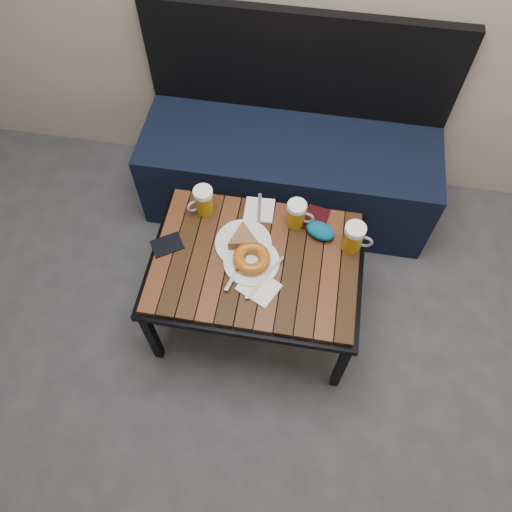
% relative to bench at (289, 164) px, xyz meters
% --- Properties ---
extents(room_shell, '(4.00, 4.00, 4.00)m').
position_rel_bench_xyz_m(room_shell, '(-0.03, -1.26, 1.48)').
color(room_shell, gray).
rests_on(room_shell, ground).
extents(bench, '(1.40, 0.50, 0.95)m').
position_rel_bench_xyz_m(bench, '(0.00, 0.00, 0.00)').
color(bench, black).
rests_on(bench, ground).
extents(cafe_table, '(0.84, 0.62, 0.47)m').
position_rel_bench_xyz_m(cafe_table, '(-0.05, -0.68, 0.16)').
color(cafe_table, black).
rests_on(cafe_table, ground).
extents(beer_mug_left, '(0.12, 0.10, 0.13)m').
position_rel_bench_xyz_m(beer_mug_left, '(-0.30, -0.48, 0.26)').
color(beer_mug_left, '#9C6D0C').
rests_on(beer_mug_left, cafe_table).
extents(beer_mug_centre, '(0.11, 0.08, 0.12)m').
position_rel_bench_xyz_m(beer_mug_centre, '(0.08, -0.49, 0.26)').
color(beer_mug_centre, '#9C6D0C').
rests_on(beer_mug_centre, cafe_table).
extents(beer_mug_right, '(0.12, 0.09, 0.13)m').
position_rel_bench_xyz_m(beer_mug_right, '(0.31, -0.56, 0.27)').
color(beer_mug_right, '#9C6D0C').
rests_on(beer_mug_right, cafe_table).
extents(plate_pie, '(0.22, 0.22, 0.06)m').
position_rel_bench_xyz_m(plate_pie, '(-0.11, -0.62, 0.22)').
color(plate_pie, white).
rests_on(plate_pie, cafe_table).
extents(plate_bagel, '(0.23, 0.27, 0.06)m').
position_rel_bench_xyz_m(plate_bagel, '(-0.07, -0.70, 0.22)').
color(plate_bagel, white).
rests_on(plate_bagel, cafe_table).
extents(napkin_left, '(0.12, 0.16, 0.01)m').
position_rel_bench_xyz_m(napkin_left, '(-0.08, -0.45, 0.20)').
color(napkin_left, white).
rests_on(napkin_left, cafe_table).
extents(napkin_right, '(0.18, 0.17, 0.01)m').
position_rel_bench_xyz_m(napkin_right, '(-0.02, -0.80, 0.20)').
color(napkin_right, white).
rests_on(napkin_right, cafe_table).
extents(passport_navy, '(0.15, 0.14, 0.01)m').
position_rel_bench_xyz_m(passport_navy, '(-0.41, -0.68, 0.20)').
color(passport_navy, black).
rests_on(passport_navy, cafe_table).
extents(passport_burgundy, '(0.11, 0.14, 0.01)m').
position_rel_bench_xyz_m(passport_burgundy, '(0.16, -0.45, 0.20)').
color(passport_burgundy, black).
rests_on(passport_burgundy, cafe_table).
extents(knit_pouch, '(0.14, 0.12, 0.05)m').
position_rel_bench_xyz_m(knit_pouch, '(0.18, -0.52, 0.23)').
color(knit_pouch, '#05478E').
rests_on(knit_pouch, cafe_table).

